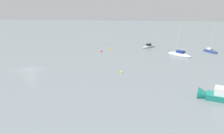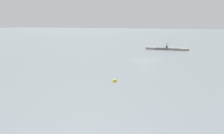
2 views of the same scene
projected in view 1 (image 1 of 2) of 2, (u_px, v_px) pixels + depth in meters
The scene contains 8 objects.
ground_plane at pixel (30, 70), 51.13m from camera, with size 500.00×500.00×0.00m, color slate.
sailboat_white_mid at pixel (179, 55), 66.45m from camera, with size 7.38×7.53×10.05m.
sailboat_grey_far at pixel (149, 46), 81.56m from camera, with size 6.91×5.30×9.32m.
sailboat_navy_outer at pixel (210, 51), 72.39m from camera, with size 6.39×4.68×8.69m.
motorboat_teal_near at pixel (221, 97), 33.68m from camera, with size 4.56×8.38×4.50m.
mooring_buoy_near at pixel (122, 72), 48.72m from camera, with size 0.52×0.52×0.52m.
mooring_buoy_mid at pixel (101, 51), 73.21m from camera, with size 0.66×0.66×0.66m.
mooring_buoy_far at pixel (111, 49), 78.34m from camera, with size 0.68×0.68×0.68m.
Camera 1 is at (44.45, 28.58, 13.10)m, focal length 36.07 mm.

